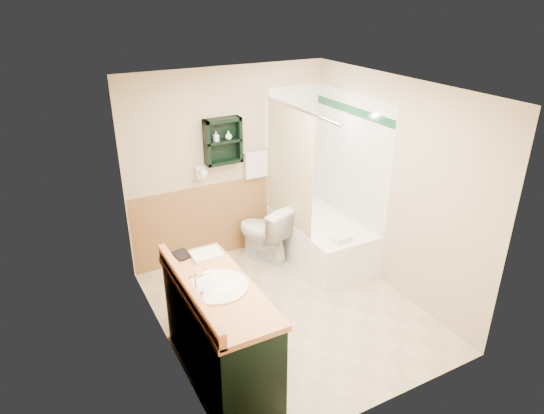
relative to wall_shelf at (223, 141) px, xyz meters
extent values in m
plane|color=#CAB493|center=(0.10, -1.41, -1.55)|extent=(3.00, 3.00, 0.00)
cube|color=beige|center=(0.10, 0.11, -0.35)|extent=(2.60, 0.04, 2.40)
cube|color=beige|center=(-1.22, -1.41, -0.35)|extent=(0.04, 3.00, 2.40)
cube|color=beige|center=(1.42, -1.41, -0.35)|extent=(0.04, 3.00, 2.40)
cube|color=white|center=(0.10, -1.41, 0.87)|extent=(2.60, 3.00, 0.04)
cube|color=black|center=(0.00, 0.00, 0.00)|extent=(0.45, 0.15, 0.55)
cylinder|color=silver|center=(0.63, -0.66, 0.45)|extent=(0.03, 1.60, 0.03)
cube|color=black|center=(-0.89, -1.93, -1.09)|extent=(0.59, 1.46, 0.92)
cube|color=white|center=(1.03, -0.60, -1.28)|extent=(0.81, 1.50, 0.54)
imported|color=white|center=(0.37, -0.31, -1.18)|extent=(0.66, 0.86, 0.75)
cube|color=white|center=(-0.79, -1.41, -0.61)|extent=(0.27, 0.21, 0.04)
imported|color=black|center=(-1.06, -1.29, -0.53)|extent=(0.15, 0.05, 0.20)
cube|color=white|center=(0.92, -1.18, -0.98)|extent=(0.21, 0.18, 0.07)
imported|color=white|center=(-0.09, -0.01, 0.04)|extent=(0.07, 0.12, 0.05)
imported|color=white|center=(0.07, -0.01, 0.06)|extent=(0.09, 0.11, 0.08)
camera|label=1|loc=(-2.11, -5.15, 1.67)|focal=32.00mm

